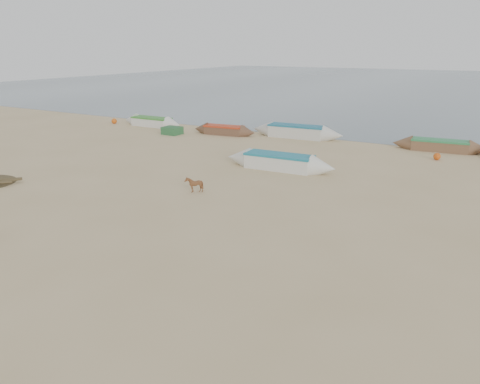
# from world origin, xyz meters

# --- Properties ---
(ground) EXTENTS (140.00, 140.00, 0.00)m
(ground) POSITION_xyz_m (0.00, 0.00, 0.00)
(ground) COLOR tan
(ground) RESTS_ON ground
(sea) EXTENTS (160.00, 160.00, 0.00)m
(sea) POSITION_xyz_m (0.00, 82.00, 0.01)
(sea) COLOR slate
(sea) RESTS_ON ground
(calf_front) EXTENTS (0.74, 0.66, 0.78)m
(calf_front) POSITION_xyz_m (-3.52, 5.61, 0.39)
(calf_front) COLOR brown
(calf_front) RESTS_ON ground
(near_canoe) EXTENTS (6.72, 1.67, 0.89)m
(near_canoe) POSITION_xyz_m (-1.91, 11.72, 0.45)
(near_canoe) COLOR silver
(near_canoe) RESTS_ON ground
(waterline_canoes) EXTENTS (43.14, 3.90, 0.98)m
(waterline_canoes) POSITION_xyz_m (-0.88, 20.76, 0.42)
(waterline_canoes) COLOR silver
(waterline_canoes) RESTS_ON ground
(beach_clutter) EXTENTS (46.20, 5.16, 0.64)m
(beach_clutter) POSITION_xyz_m (3.88, 19.29, 0.30)
(beach_clutter) COLOR #2A5F34
(beach_clutter) RESTS_ON ground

